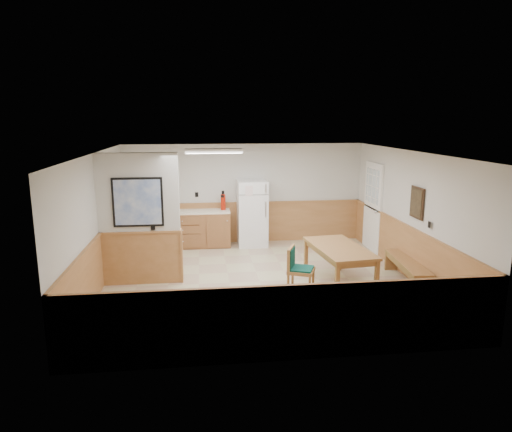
{
  "coord_description": "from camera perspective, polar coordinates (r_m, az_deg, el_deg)",
  "views": [
    {
      "loc": [
        -1.08,
        -8.36,
        3.1
      ],
      "look_at": [
        -0.02,
        0.4,
        1.22
      ],
      "focal_mm": 32.0,
      "sensor_mm": 36.0,
      "label": 1
    }
  ],
  "objects": [
    {
      "name": "wainscot_back",
      "position": [
        11.68,
        -1.43,
        -0.83
      ],
      "size": [
        6.0,
        0.04,
        1.0
      ],
      "primitive_type": "cube",
      "color": "#B97E4A",
      "rests_on": "ground"
    },
    {
      "name": "dining_bench",
      "position": [
        9.24,
        18.38,
        -5.94
      ],
      "size": [
        0.53,
        1.73,
        0.45
      ],
      "rotation": [
        0.0,
        0.0,
        -0.09
      ],
      "color": "#A4633C",
      "rests_on": "ground"
    },
    {
      "name": "wall_painting",
      "position": [
        9.15,
        19.46,
        1.58
      ],
      "size": [
        0.04,
        0.5,
        0.6
      ],
      "color": "#312013",
      "rests_on": "right_wall"
    },
    {
      "name": "fluorescent_fixture",
      "position": [
        9.68,
        -5.29,
        8.1
      ],
      "size": [
        1.2,
        0.3,
        0.09
      ],
      "color": "white",
      "rests_on": "ceiling"
    },
    {
      "name": "exterior_door",
      "position": [
        11.22,
        14.36,
        1.12
      ],
      "size": [
        0.07,
        1.02,
        2.15
      ],
      "color": "white",
      "rests_on": "ground"
    },
    {
      "name": "refrigerator",
      "position": [
        11.29,
        -0.48,
        0.35
      ],
      "size": [
        0.72,
        0.72,
        1.63
      ],
      "rotation": [
        0.0,
        0.0,
        0.0
      ],
      "color": "white",
      "rests_on": "ground"
    },
    {
      "name": "fire_extinguisher",
      "position": [
        11.28,
        -4.13,
        1.83
      ],
      "size": [
        0.15,
        0.15,
        0.48
      ],
      "rotation": [
        0.0,
        0.0,
        0.26
      ],
      "color": "red",
      "rests_on": "kitchen_counter"
    },
    {
      "name": "back_wall",
      "position": [
        11.56,
        -1.46,
        2.81
      ],
      "size": [
        6.0,
        0.02,
        2.5
      ],
      "primitive_type": "cube",
      "color": "silver",
      "rests_on": "ground"
    },
    {
      "name": "kitchen_counter",
      "position": [
        11.35,
        -7.37,
        -1.52
      ],
      "size": [
        2.2,
        0.61,
        1.0
      ],
      "color": "brown",
      "rests_on": "ground"
    },
    {
      "name": "ceiling",
      "position": [
        8.45,
        0.46,
        7.95
      ],
      "size": [
        6.0,
        6.0,
        0.02
      ],
      "primitive_type": "cube",
      "color": "silver",
      "rests_on": "back_wall"
    },
    {
      "name": "wainscot_right",
      "position": [
        9.65,
        18.32,
        -4.23
      ],
      "size": [
        0.04,
        6.0,
        1.0
      ],
      "primitive_type": "cube",
      "color": "#B97E4A",
      "rests_on": "ground"
    },
    {
      "name": "soap_bottle",
      "position": [
        11.3,
        -12.84,
        1.09
      ],
      "size": [
        0.09,
        0.09,
        0.23
      ],
      "primitive_type": "cylinder",
      "rotation": [
        0.0,
        0.0,
        0.32
      ],
      "color": "green",
      "rests_on": "kitchen_counter"
    },
    {
      "name": "right_wall",
      "position": [
        9.48,
        18.73,
        0.13
      ],
      "size": [
        0.02,
        6.0,
        2.5
      ],
      "primitive_type": "cube",
      "color": "silver",
      "rests_on": "ground"
    },
    {
      "name": "partition_wall",
      "position": [
        8.83,
        -14.36,
        -0.56
      ],
      "size": [
        1.5,
        0.2,
        2.5
      ],
      "color": "silver",
      "rests_on": "ground"
    },
    {
      "name": "left_wall",
      "position": [
        8.77,
        -19.38,
        -0.84
      ],
      "size": [
        0.02,
        6.0,
        2.5
      ],
      "primitive_type": "cube",
      "color": "silver",
      "rests_on": "ground"
    },
    {
      "name": "dining_chair",
      "position": [
        8.31,
        5.07,
        -6.28
      ],
      "size": [
        0.74,
        0.63,
        0.85
      ],
      "rotation": [
        0.0,
        0.0,
        -0.4
      ],
      "color": "#A4633C",
      "rests_on": "ground"
    },
    {
      "name": "ground",
      "position": [
        8.98,
        0.43,
        -8.17
      ],
      "size": [
        6.0,
        6.0,
        0.0
      ],
      "primitive_type": "plane",
      "color": "#C7BA8F",
      "rests_on": "ground"
    },
    {
      "name": "wainscot_left",
      "position": [
        8.96,
        -18.92,
        -5.52
      ],
      "size": [
        0.04,
        6.0,
        1.0
      ],
      "primitive_type": "cube",
      "color": "#B97E4A",
      "rests_on": "ground"
    },
    {
      "name": "dining_table",
      "position": [
        8.75,
        10.35,
        -4.39
      ],
      "size": [
        1.04,
        1.8,
        0.75
      ],
      "rotation": [
        0.0,
        0.0,
        0.11
      ],
      "color": "#A4633C",
      "rests_on": "ground"
    },
    {
      "name": "kitchen_window",
      "position": [
        11.49,
        -11.97,
        4.01
      ],
      "size": [
        0.8,
        0.04,
        1.0
      ],
      "color": "white",
      "rests_on": "back_wall"
    }
  ]
}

